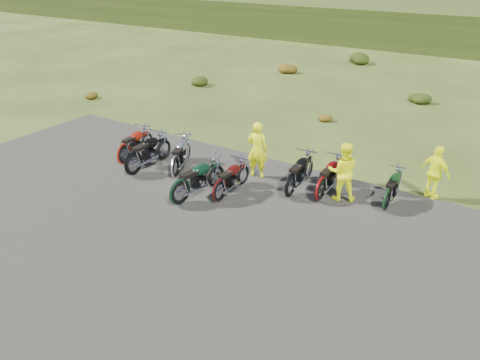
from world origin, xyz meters
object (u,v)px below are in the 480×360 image
Objects in this scene: motorcycle_3 at (176,178)px; person_middle at (257,150)px; motorcycle_7 at (385,211)px; motorcycle_0 at (135,175)px.

person_middle is (2.27, 1.57, 0.96)m from motorcycle_3.
person_middle is at bearing 88.22° from motorcycle_7.
motorcycle_0 is 1.44m from motorcycle_3.
motorcycle_0 is 4.29m from person_middle.
motorcycle_7 is at bearing 169.22° from person_middle.
motorcycle_0 is at bearing 20.02° from person_middle.
motorcycle_0 is at bearing 92.13° from motorcycle_3.
motorcycle_0 is 1.22× the size of person_middle.
motorcycle_0 is 1.21× the size of motorcycle_7.
motorcycle_3 is 6.86m from motorcycle_7.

